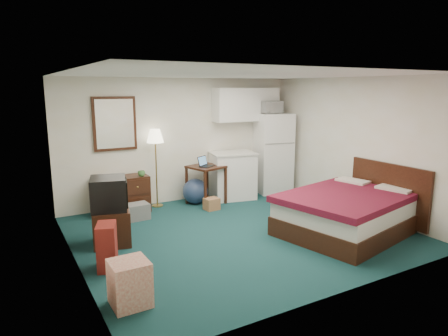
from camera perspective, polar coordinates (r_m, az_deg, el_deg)
floor at (r=6.57m, az=2.12°, el=-9.13°), size 5.00×4.50×0.01m
ceiling at (r=6.16m, az=2.30°, el=13.23°), size 5.00×4.50×0.01m
walls at (r=6.24m, az=2.21°, el=1.69°), size 5.01×4.51×2.50m
mirror at (r=7.71m, az=-15.35°, el=6.13°), size 0.80×0.06×1.00m
upper_cabinets at (r=8.69m, az=3.17°, el=9.03°), size 1.50×0.35×0.70m
headboard at (r=7.39m, az=22.41°, el=-3.21°), size 0.06×1.56×1.00m
dresser at (r=7.70m, az=-14.46°, el=-3.73°), size 1.01×0.48×0.68m
floor_lamp at (r=7.89m, az=-9.66°, el=-0.04°), size 0.42×0.42×1.53m
desk at (r=8.04m, az=-2.58°, el=-2.42°), size 0.76×0.76×0.78m
exercise_ball at (r=8.09m, az=-4.14°, el=-3.33°), size 0.54×0.54×0.51m
kitchen_counter at (r=8.42m, az=1.24°, el=-1.15°), size 0.98×0.82×0.95m
fridge at (r=8.97m, az=6.95°, el=2.16°), size 0.85×0.85×1.76m
bed at (r=6.72m, az=17.06°, el=-6.26°), size 2.29×1.95×0.64m
tv_stand at (r=6.26m, az=-15.77°, el=-8.04°), size 0.64×0.68×0.53m
suitcase at (r=5.43m, az=-16.38°, el=-10.71°), size 0.34×0.43×0.60m
retail_box at (r=4.55m, az=-13.32°, el=-15.71°), size 0.40×0.40×0.50m
file_bin at (r=7.31m, az=-12.32°, el=-6.08°), size 0.42×0.32×0.28m
cardboard_box_a at (r=7.70m, az=-1.79°, el=-5.14°), size 0.28×0.25×0.23m
cardboard_box_b at (r=8.36m, az=0.53°, el=-3.64°), size 0.29×0.32×0.27m
laptop at (r=7.86m, az=-2.47°, el=0.91°), size 0.37×0.35×0.20m
crt_tv at (r=6.14m, az=-16.18°, el=-3.51°), size 0.65×0.67×0.48m
microwave at (r=8.82m, az=6.64°, el=8.83°), size 0.50×0.30×0.33m
book_a at (r=7.48m, az=-16.72°, el=-0.71°), size 0.16×0.06×0.23m
book_b at (r=7.63m, az=-15.35°, el=-0.43°), size 0.16×0.05×0.22m
mug at (r=7.57m, az=-11.72°, el=-0.68°), size 0.16×0.14×0.13m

